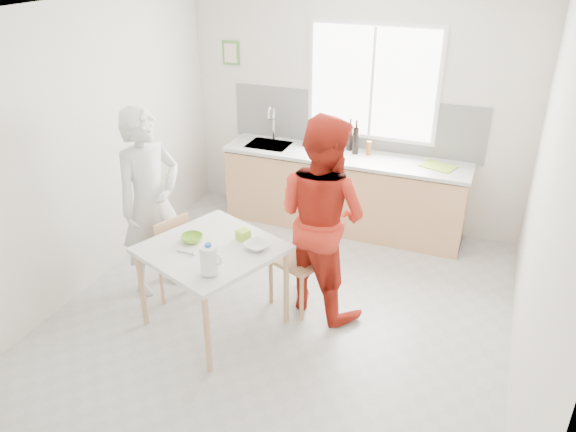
% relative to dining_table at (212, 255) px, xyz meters
% --- Properties ---
extents(ground, '(4.50, 4.50, 0.00)m').
position_rel_dining_table_xyz_m(ground, '(0.52, 0.28, -0.71)').
color(ground, '#B7B7B2').
rests_on(ground, ground).
extents(room_shell, '(4.50, 4.50, 4.50)m').
position_rel_dining_table_xyz_m(room_shell, '(0.52, 0.28, 0.94)').
color(room_shell, silver).
rests_on(room_shell, ground).
extents(window, '(1.50, 0.06, 1.30)m').
position_rel_dining_table_xyz_m(window, '(0.72, 2.50, 0.99)').
color(window, white).
rests_on(window, room_shell).
extents(backsplash, '(3.00, 0.02, 0.65)m').
position_rel_dining_table_xyz_m(backsplash, '(0.52, 2.52, 0.52)').
color(backsplash, white).
rests_on(backsplash, room_shell).
extents(picture_frame, '(0.22, 0.03, 0.28)m').
position_rel_dining_table_xyz_m(picture_frame, '(-1.03, 2.51, 1.19)').
color(picture_frame, '#51883E').
rests_on(picture_frame, room_shell).
extents(kitchen_counter, '(2.84, 0.64, 1.37)m').
position_rel_dining_table_xyz_m(kitchen_counter, '(0.52, 2.23, -0.29)').
color(kitchen_counter, tan).
rests_on(kitchen_counter, ground).
extents(dining_table, '(1.33, 1.33, 0.79)m').
position_rel_dining_table_xyz_m(dining_table, '(0.00, 0.00, 0.00)').
color(dining_table, silver).
rests_on(dining_table, ground).
extents(chair_left, '(0.51, 0.51, 0.86)m').
position_rel_dining_table_xyz_m(chair_left, '(-0.64, 0.25, -0.24)').
color(chair_left, tan).
rests_on(chair_left, ground).
extents(chair_far, '(0.59, 0.59, 0.99)m').
position_rel_dining_table_xyz_m(chair_far, '(0.63, 0.64, -0.16)').
color(chair_far, tan).
rests_on(chair_far, ground).
extents(person_white, '(0.66, 0.79, 1.84)m').
position_rel_dining_table_xyz_m(person_white, '(-0.82, 0.32, 0.21)').
color(person_white, silver).
rests_on(person_white, ground).
extents(person_red, '(1.11, 1.00, 1.88)m').
position_rel_dining_table_xyz_m(person_red, '(0.79, 0.62, 0.23)').
color(person_red, red).
rests_on(person_red, ground).
extents(bowl_green, '(0.25, 0.25, 0.06)m').
position_rel_dining_table_xyz_m(bowl_green, '(-0.20, 0.03, 0.11)').
color(bowl_green, '#79BA2B').
rests_on(bowl_green, dining_table).
extents(bowl_white, '(0.27, 0.27, 0.05)m').
position_rel_dining_table_xyz_m(bowl_white, '(0.37, 0.12, 0.11)').
color(bowl_white, white).
rests_on(bowl_white, dining_table).
extents(milk_jug, '(0.20, 0.14, 0.26)m').
position_rel_dining_table_xyz_m(milk_jug, '(0.20, -0.38, 0.22)').
color(milk_jug, white).
rests_on(milk_jug, dining_table).
extents(green_box, '(0.13, 0.13, 0.09)m').
position_rel_dining_table_xyz_m(green_box, '(0.20, 0.22, 0.13)').
color(green_box, '#9CD631').
rests_on(green_box, dining_table).
extents(spoon, '(0.16, 0.02, 0.01)m').
position_rel_dining_table_xyz_m(spoon, '(-0.16, -0.18, 0.09)').
color(spoon, '#A5A5AA').
rests_on(spoon, dining_table).
extents(cutting_board, '(0.41, 0.35, 0.01)m').
position_rel_dining_table_xyz_m(cutting_board, '(1.56, 2.25, 0.22)').
color(cutting_board, '#8BBA2A').
rests_on(cutting_board, kitchen_counter).
extents(wine_bottle_a, '(0.07, 0.07, 0.32)m').
position_rel_dining_table_xyz_m(wine_bottle_a, '(0.62, 2.31, 0.37)').
color(wine_bottle_a, black).
rests_on(wine_bottle_a, kitchen_counter).
extents(wine_bottle_b, '(0.07, 0.07, 0.30)m').
position_rel_dining_table_xyz_m(wine_bottle_b, '(0.52, 2.40, 0.36)').
color(wine_bottle_b, black).
rests_on(wine_bottle_b, kitchen_counter).
extents(jar_amber, '(0.06, 0.06, 0.16)m').
position_rel_dining_table_xyz_m(jar_amber, '(0.77, 2.33, 0.29)').
color(jar_amber, brown).
rests_on(jar_amber, kitchen_counter).
extents(soap_bottle, '(0.11, 0.11, 0.20)m').
position_rel_dining_table_xyz_m(soap_bottle, '(0.03, 2.37, 0.31)').
color(soap_bottle, '#999999').
rests_on(soap_bottle, kitchen_counter).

